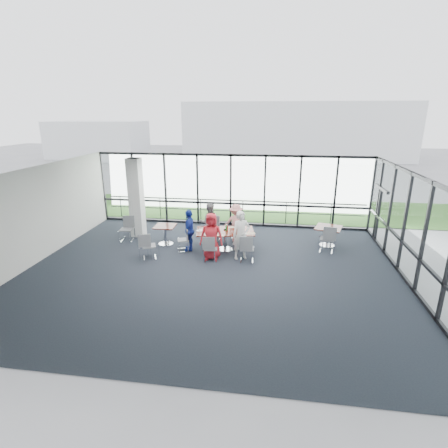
# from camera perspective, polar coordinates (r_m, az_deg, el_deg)

# --- Properties ---
(floor) EXTENTS (12.00, 10.00, 0.02)m
(floor) POSITION_cam_1_polar(r_m,az_deg,el_deg) (11.39, -2.13, -7.78)
(floor) COLOR #1F232E
(floor) RESTS_ON ground
(ceiling) EXTENTS (12.00, 10.00, 0.04)m
(ceiling) POSITION_cam_1_polar(r_m,az_deg,el_deg) (10.42, -2.33, 8.37)
(ceiling) COLOR white
(ceiling) RESTS_ON ground
(wall_left) EXTENTS (0.10, 10.00, 3.20)m
(wall_left) POSITION_cam_1_polar(r_m,az_deg,el_deg) (13.23, -28.71, 1.10)
(wall_left) COLOR silver
(wall_left) RESTS_ON ground
(wall_front) EXTENTS (12.00, 0.10, 3.20)m
(wall_front) POSITION_cam_1_polar(r_m,az_deg,el_deg) (6.36, -10.59, -13.74)
(wall_front) COLOR silver
(wall_front) RESTS_ON ground
(curtain_wall_back) EXTENTS (12.00, 0.10, 3.20)m
(curtain_wall_back) POSITION_cam_1_polar(r_m,az_deg,el_deg) (15.58, 1.10, 5.51)
(curtain_wall_back) COLOR white
(curtain_wall_back) RESTS_ON ground
(curtain_wall_right) EXTENTS (0.10, 10.00, 3.20)m
(curtain_wall_right) POSITION_cam_1_polar(r_m,az_deg,el_deg) (11.40, 28.98, -1.35)
(curtain_wall_right) COLOR white
(curtain_wall_right) RESTS_ON ground
(exit_door) EXTENTS (0.12, 1.60, 2.10)m
(exit_door) POSITION_cam_1_polar(r_m,az_deg,el_deg) (14.96, 23.90, 1.28)
(exit_door) COLOR black
(exit_door) RESTS_ON ground
(structural_column) EXTENTS (0.50, 0.50, 3.20)m
(structural_column) POSITION_cam_1_polar(r_m,az_deg,el_deg) (14.58, -14.13, 4.13)
(structural_column) COLOR white
(structural_column) RESTS_ON ground
(apron) EXTENTS (80.00, 70.00, 0.02)m
(apron) POSITION_cam_1_polar(r_m,az_deg,el_deg) (20.78, 2.80, 4.02)
(apron) COLOR gray
(apron) RESTS_ON ground
(grass_strip) EXTENTS (80.00, 5.00, 0.01)m
(grass_strip) POSITION_cam_1_polar(r_m,az_deg,el_deg) (18.85, 2.21, 2.68)
(grass_strip) COLOR #2A6123
(grass_strip) RESTS_ON ground
(hangar_main) EXTENTS (24.00, 10.00, 6.00)m
(hangar_main) POSITION_cam_1_polar(r_m,az_deg,el_deg) (42.20, 11.48, 14.79)
(hangar_main) COLOR silver
(hangar_main) RESTS_ON ground
(hangar_aux) EXTENTS (10.00, 6.00, 4.00)m
(hangar_aux) POSITION_cam_1_polar(r_m,az_deg,el_deg) (43.08, -19.79, 12.84)
(hangar_aux) COLOR silver
(hangar_aux) RESTS_ON ground
(guard_rail) EXTENTS (12.00, 0.06, 0.06)m
(guard_rail) POSITION_cam_1_polar(r_m,az_deg,el_deg) (16.42, 1.34, 2.19)
(guard_rail) COLOR #2D2D33
(guard_rail) RESTS_ON ground
(main_table) EXTENTS (2.26, 1.49, 0.75)m
(main_table) POSITION_cam_1_polar(r_m,az_deg,el_deg) (12.88, 0.19, -1.55)
(main_table) COLOR #391611
(main_table) RESTS_ON ground
(side_table_left) EXTENTS (0.79, 0.79, 0.75)m
(side_table_left) POSITION_cam_1_polar(r_m,az_deg,el_deg) (13.63, -9.60, -0.81)
(side_table_left) COLOR #391611
(side_table_left) RESTS_ON ground
(side_table_right) EXTENTS (1.16, 1.16, 0.75)m
(side_table_right) POSITION_cam_1_polar(r_m,az_deg,el_deg) (13.85, 16.67, -0.91)
(side_table_right) COLOR #391611
(side_table_right) RESTS_ON ground
(diner_near_left) EXTENTS (0.82, 0.55, 1.65)m
(diner_near_left) POSITION_cam_1_polar(r_m,az_deg,el_deg) (12.05, -2.07, -2.02)
(diner_near_left) COLOR #B11C25
(diner_near_left) RESTS_ON ground
(diner_near_right) EXTENTS (0.76, 0.67, 1.72)m
(diner_near_right) POSITION_cam_1_polar(r_m,az_deg,el_deg) (12.05, 2.81, -1.84)
(diner_near_right) COLOR silver
(diner_near_right) RESTS_ON ground
(diner_far_left) EXTENTS (0.83, 0.60, 1.56)m
(diner_far_left) POSITION_cam_1_polar(r_m,az_deg,el_deg) (13.72, -2.40, 0.27)
(diner_far_left) COLOR gray
(diner_far_left) RESTS_ON ground
(diner_far_right) EXTENTS (0.98, 0.51, 1.50)m
(diner_far_right) POSITION_cam_1_polar(r_m,az_deg,el_deg) (13.76, 1.95, 0.19)
(diner_far_right) COLOR tan
(diner_far_right) RESTS_ON ground
(diner_end) EXTENTS (0.63, 0.98, 1.55)m
(diner_end) POSITION_cam_1_polar(r_m,az_deg,el_deg) (12.90, -5.66, -0.98)
(diner_end) COLOR navy
(diner_end) RESTS_ON ground
(chair_main_nl) EXTENTS (0.50, 0.50, 0.90)m
(chair_main_nl) POSITION_cam_1_polar(r_m,az_deg,el_deg) (12.01, -2.19, -3.98)
(chair_main_nl) COLOR slate
(chair_main_nl) RESTS_ON ground
(chair_main_nr) EXTENTS (0.50, 0.50, 0.95)m
(chair_main_nr) POSITION_cam_1_polar(r_m,az_deg,el_deg) (11.95, 3.77, -4.01)
(chair_main_nr) COLOR slate
(chair_main_nr) RESTS_ON ground
(chair_main_fl) EXTENTS (0.49, 0.49, 0.96)m
(chair_main_fl) POSITION_cam_1_polar(r_m,az_deg,el_deg) (13.84, -1.72, -0.88)
(chair_main_fl) COLOR slate
(chair_main_fl) RESTS_ON ground
(chair_main_fr) EXTENTS (0.56, 0.56, 0.87)m
(chair_main_fr) POSITION_cam_1_polar(r_m,az_deg,el_deg) (14.01, 2.23, -0.85)
(chair_main_fr) COLOR slate
(chair_main_fr) RESTS_ON ground
(chair_main_end) EXTENTS (0.52, 0.52, 0.84)m
(chair_main_end) POSITION_cam_1_polar(r_m,az_deg,el_deg) (12.96, -6.68, -2.59)
(chair_main_end) COLOR slate
(chair_main_end) RESTS_ON ground
(chair_spare_la) EXTENTS (0.59, 0.59, 0.92)m
(chair_spare_la) POSITION_cam_1_polar(r_m,az_deg,el_deg) (12.47, -12.15, -3.51)
(chair_spare_la) COLOR slate
(chair_spare_la) RESTS_ON ground
(chair_spare_lb) EXTENTS (0.54, 0.54, 0.96)m
(chair_spare_lb) POSITION_cam_1_polar(r_m,az_deg,el_deg) (14.36, -15.65, -0.85)
(chair_spare_lb) COLOR slate
(chair_spare_lb) RESTS_ON ground
(chair_spare_r) EXTENTS (0.57, 0.57, 0.99)m
(chair_spare_r) POSITION_cam_1_polar(r_m,az_deg,el_deg) (13.30, 16.48, -2.34)
(chair_spare_r) COLOR slate
(chair_spare_r) RESTS_ON ground
(plate_nl) EXTENTS (0.27, 0.27, 0.01)m
(plate_nl) POSITION_cam_1_polar(r_m,az_deg,el_deg) (12.52, -2.33, -1.58)
(plate_nl) COLOR white
(plate_nl) RESTS_ON main_table
(plate_nr) EXTENTS (0.27, 0.27, 0.01)m
(plate_nr) POSITION_cam_1_polar(r_m,az_deg,el_deg) (12.52, 3.09, -1.58)
(plate_nr) COLOR white
(plate_nr) RESTS_ON main_table
(plate_fl) EXTENTS (0.25, 0.25, 0.01)m
(plate_fl) POSITION_cam_1_polar(r_m,az_deg,el_deg) (13.18, -1.87, -0.57)
(plate_fl) COLOR white
(plate_fl) RESTS_ON main_table
(plate_fr) EXTENTS (0.28, 0.28, 0.01)m
(plate_fr) POSITION_cam_1_polar(r_m,az_deg,el_deg) (13.25, 2.36, -0.47)
(plate_fr) COLOR white
(plate_fr) RESTS_ON main_table
(plate_end) EXTENTS (0.25, 0.25, 0.01)m
(plate_end) POSITION_cam_1_polar(r_m,az_deg,el_deg) (12.86, -4.00, -1.08)
(plate_end) COLOR white
(plate_end) RESTS_ON main_table
(tumbler_a) EXTENTS (0.07, 0.07, 0.15)m
(tumbler_a) POSITION_cam_1_polar(r_m,az_deg,el_deg) (12.53, -1.19, -1.22)
(tumbler_a) COLOR white
(tumbler_a) RESTS_ON main_table
(tumbler_b) EXTENTS (0.08, 0.08, 0.15)m
(tumbler_b) POSITION_cam_1_polar(r_m,az_deg,el_deg) (12.67, 1.82, -1.00)
(tumbler_b) COLOR white
(tumbler_b) RESTS_ON main_table
(tumbler_c) EXTENTS (0.07, 0.07, 0.14)m
(tumbler_c) POSITION_cam_1_polar(r_m,az_deg,el_deg) (13.09, 0.41, -0.40)
(tumbler_c) COLOR white
(tumbler_c) RESTS_ON main_table
(tumbler_d) EXTENTS (0.07, 0.07, 0.14)m
(tumbler_d) POSITION_cam_1_polar(r_m,az_deg,el_deg) (12.67, -3.32, -1.05)
(tumbler_d) COLOR white
(tumbler_d) RESTS_ON main_table
(menu_a) EXTENTS (0.30, 0.22, 0.00)m
(menu_a) POSITION_cam_1_polar(r_m,az_deg,el_deg) (12.35, -0.54, -1.87)
(menu_a) COLOR silver
(menu_a) RESTS_ON main_table
(menu_b) EXTENTS (0.37, 0.31, 0.00)m
(menu_b) POSITION_cam_1_polar(r_m,az_deg,el_deg) (12.60, 4.38, -1.51)
(menu_b) COLOR silver
(menu_b) RESTS_ON main_table
(menu_c) EXTENTS (0.37, 0.31, 0.00)m
(menu_c) POSITION_cam_1_polar(r_m,az_deg,el_deg) (13.22, 1.04, -0.52)
(menu_c) COLOR silver
(menu_c) RESTS_ON main_table
(condiment_caddy) EXTENTS (0.10, 0.07, 0.04)m
(condiment_caddy) POSITION_cam_1_polar(r_m,az_deg,el_deg) (12.91, 0.18, -0.89)
(condiment_caddy) COLOR black
(condiment_caddy) RESTS_ON main_table
(ketchup_bottle) EXTENTS (0.06, 0.06, 0.18)m
(ketchup_bottle) POSITION_cam_1_polar(r_m,az_deg,el_deg) (12.83, 0.53, -0.68)
(ketchup_bottle) COLOR maroon
(ketchup_bottle) RESTS_ON main_table
(green_bottle) EXTENTS (0.05, 0.05, 0.20)m
(green_bottle) POSITION_cam_1_polar(r_m,az_deg,el_deg) (12.81, 0.36, -0.67)
(green_bottle) COLOR #1D762B
(green_bottle) RESTS_ON main_table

